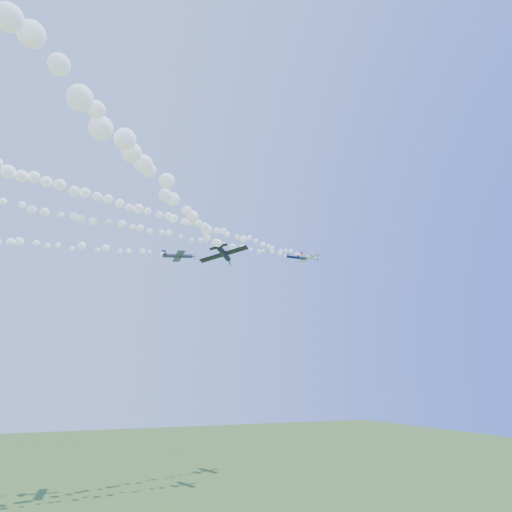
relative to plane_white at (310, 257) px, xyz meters
name	(u,v)px	position (x,y,z in m)	size (l,w,h in m)	color
ground	(230,490)	(-26.90, -11.50, -54.02)	(260.00, 260.00, 0.00)	#345720
plane_white	(310,257)	(0.00, 0.00, 0.00)	(7.50, 7.94, 2.03)	white
smoke_trail_white	(179,220)	(-40.52, -14.87, -0.32)	(76.96, 29.99, 3.16)	white
plane_navy	(296,257)	(-10.51, -11.49, -4.34)	(6.19, 6.37, 1.99)	#0B1733
smoke_trail_navy	(130,226)	(-50.89, -18.34, -4.55)	(77.15, 14.98, 2.49)	white
plane_grey	(178,256)	(-38.74, -7.83, -6.24)	(7.77, 8.12, 2.06)	#313648
plane_black	(224,253)	(-38.44, -38.79, -14.30)	(7.18, 6.87, 2.50)	black
smoke_trail_black	(93,108)	(-59.41, -70.38, -14.55)	(40.69, 59.93, 3.01)	white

